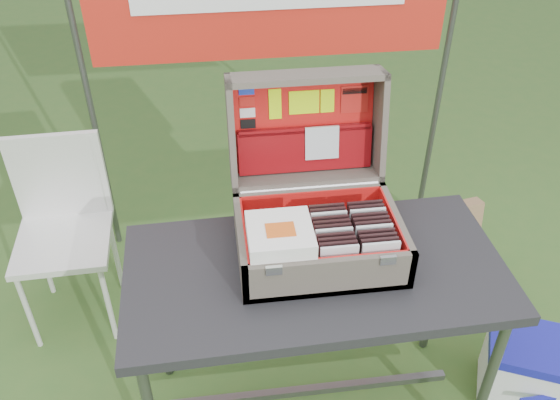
{
  "coord_description": "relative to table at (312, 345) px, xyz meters",
  "views": [
    {
      "loc": [
        -0.29,
        -1.47,
        2.13
      ],
      "look_at": [
        -0.09,
        0.1,
        0.95
      ],
      "focal_mm": 38.0,
      "sensor_mm": 36.0,
      "label": 1
    }
  ],
  "objects": [
    {
      "name": "ground",
      "position": [
        -0.01,
        0.07,
        -0.39
      ],
      "size": [
        80.0,
        80.0,
        0.0
      ],
      "primitive_type": "plane",
      "color": "#415F27",
      "rests_on": "ground"
    },
    {
      "name": "table",
      "position": [
        0.0,
        0.0,
        0.0
      ],
      "size": [
        1.27,
        0.66,
        0.79
      ],
      "primitive_type": null,
      "rotation": [
        0.0,
        0.0,
        0.02
      ],
      "color": "#232327",
      "rests_on": "ground"
    },
    {
      "name": "table_top",
      "position": [
        0.0,
        0.0,
        0.37
      ],
      "size": [
        1.27,
        0.66,
        0.04
      ],
      "primitive_type": "cube",
      "rotation": [
        0.0,
        0.0,
        0.02
      ],
      "color": "#232327",
      "rests_on": "ground"
    },
    {
      "name": "table_leg_fr",
      "position": [
        0.57,
        -0.25,
        -0.02
      ],
      "size": [
        0.04,
        0.04,
        0.75
      ],
      "primitive_type": "cylinder",
      "color": "#59595B",
      "rests_on": "ground"
    },
    {
      "name": "table_leg_bl",
      "position": [
        -0.57,
        0.25,
        -0.02
      ],
      "size": [
        0.04,
        0.04,
        0.75
      ],
      "primitive_type": "cylinder",
      "color": "#59595B",
      "rests_on": "ground"
    },
    {
      "name": "table_leg_br",
      "position": [
        0.57,
        0.25,
        -0.02
      ],
      "size": [
        0.04,
        0.04,
        0.75
      ],
      "primitive_type": "cylinder",
      "color": "#59595B",
      "rests_on": "ground"
    },
    {
      "name": "table_brace",
      "position": [
        0.0,
        -0.0,
        -0.27
      ],
      "size": [
        1.11,
        0.03,
        0.03
      ],
      "primitive_type": "cube",
      "color": "#59595B",
      "rests_on": "ground"
    },
    {
      "name": "suitcase",
      "position": [
        0.02,
        0.12,
        0.65
      ],
      "size": [
        0.54,
        0.54,
        0.51
      ],
      "primitive_type": null,
      "color": "#645D50",
      "rests_on": "table"
    },
    {
      "name": "suitcase_base_bottom",
      "position": [
        0.02,
        0.06,
        0.4
      ],
      "size": [
        0.54,
        0.38,
        0.02
      ],
      "primitive_type": "cube",
      "color": "#645D50",
      "rests_on": "table_top"
    },
    {
      "name": "suitcase_base_wall_front",
      "position": [
        0.02,
        -0.13,
        0.46
      ],
      "size": [
        0.54,
        0.02,
        0.14
      ],
      "primitive_type": "cube",
      "color": "#645D50",
      "rests_on": "table_top"
    },
    {
      "name": "suitcase_base_wall_back",
      "position": [
        0.02,
        0.24,
        0.46
      ],
      "size": [
        0.54,
        0.02,
        0.14
      ],
      "primitive_type": "cube",
      "color": "#645D50",
      "rests_on": "table_top"
    },
    {
      "name": "suitcase_base_wall_left",
      "position": [
        -0.24,
        0.06,
        0.46
      ],
      "size": [
        0.02,
        0.38,
        0.14
      ],
      "primitive_type": "cube",
      "color": "#645D50",
      "rests_on": "table_top"
    },
    {
      "name": "suitcase_base_wall_right",
      "position": [
        0.28,
        0.06,
        0.46
      ],
      "size": [
        0.02,
        0.38,
        0.14
      ],
      "primitive_type": "cube",
      "color": "#645D50",
      "rests_on": "table_top"
    },
    {
      "name": "suitcase_liner_floor",
      "position": [
        0.02,
        0.06,
        0.42
      ],
      "size": [
        0.5,
        0.34,
        0.01
      ],
      "primitive_type": "cube",
      "color": "red",
      "rests_on": "suitcase_base_bottom"
    },
    {
      "name": "suitcase_latch_left",
      "position": [
        -0.15,
        -0.14,
        0.53
      ],
      "size": [
        0.05,
        0.01,
        0.03
      ],
      "primitive_type": "cube",
      "color": "silver",
      "rests_on": "suitcase_base_wall_front"
    },
    {
      "name": "suitcase_latch_right",
      "position": [
        0.19,
        -0.14,
        0.53
      ],
      "size": [
        0.05,
        0.01,
        0.03
      ],
      "primitive_type": "cube",
      "color": "silver",
      "rests_on": "suitcase_base_wall_front"
    },
    {
      "name": "suitcase_hinge",
      "position": [
        0.02,
        0.25,
        0.54
      ],
      "size": [
        0.49,
        0.02,
        0.02
      ],
      "primitive_type": "cylinder",
      "rotation": [
        0.0,
        1.57,
        0.0
      ],
      "color": "silver",
      "rests_on": "suitcase_base_wall_back"
    },
    {
      "name": "suitcase_lid_back",
      "position": [
        0.02,
        0.42,
        0.7
      ],
      "size": [
        0.54,
        0.09,
        0.38
      ],
      "primitive_type": "cube",
      "rotation": [
        -1.75,
        0.0,
        0.0
      ],
      "color": "#645D50",
      "rests_on": "suitcase_base_wall_back"
    },
    {
      "name": "suitcase_lid_rim_far",
      "position": [
        0.02,
        0.39,
        0.89
      ],
      "size": [
        0.54,
        0.15,
        0.05
      ],
      "primitive_type": "cube",
      "rotation": [
        -1.75,
        0.0,
        0.0
      ],
      "color": "#645D50",
      "rests_on": "suitcase_lid_back"
    },
    {
      "name": "suitcase_lid_rim_near",
      "position": [
        0.02,
        0.32,
        0.53
      ],
      "size": [
        0.54,
        0.15,
        0.05
      ],
      "primitive_type": "cube",
      "rotation": [
        -1.75,
        0.0,
        0.0
      ],
      "color": "#645D50",
      "rests_on": "suitcase_lid_back"
    },
    {
      "name": "suitcase_lid_rim_left",
      "position": [
        -0.24,
        0.36,
        0.71
      ],
      "size": [
        0.02,
        0.21,
        0.4
      ],
      "primitive_type": "cube",
      "rotation": [
        -1.75,
        0.0,
        0.0
      ],
      "color": "#645D50",
      "rests_on": "suitcase_lid_back"
    },
    {
      "name": "suitcase_lid_rim_right",
      "position": [
        0.28,
        0.36,
        0.71
      ],
      "size": [
        0.02,
        0.21,
        0.4
      ],
      "primitive_type": "cube",
      "rotation": [
        -1.75,
        0.0,
        0.0
      ],
      "color": "#645D50",
      "rests_on": "suitcase_lid_back"
    },
    {
      "name": "suitcase_lid_liner",
      "position": [
        0.02,
        0.4,
        0.7
      ],
      "size": [
        0.49,
        0.07,
        0.33
      ],
      "primitive_type": "cube",
      "rotation": [
        -1.75,
        0.0,
        0.0
      ],
      "color": "red",
      "rests_on": "suitcase_lid_back"
    },
    {
      "name": "suitcase_liner_wall_front",
      "position": [
        0.02,
        -0.11,
        0.48
      ],
      "size": [
        0.5,
        0.01,
        0.12
      ],
      "primitive_type": "cube",
      "color": "red",
      "rests_on": "suitcase_base_bottom"
    },
    {
      "name": "suitcase_liner_wall_back",
      "position": [
        0.02,
        0.22,
        0.48
      ],
      "size": [
        0.5,
        0.01,
        0.12
      ],
      "primitive_type": "cube",
      "color": "red",
      "rests_on": "suitcase_base_bottom"
    },
    {
      "name": "suitcase_liner_wall_left",
      "position": [
        -0.23,
        0.06,
        0.48
      ],
      "size": [
        0.01,
        0.34,
        0.12
      ],
      "primitive_type": "cube",
      "color": "red",
      "rests_on": "suitcase_base_bottom"
    },
    {
      "name": "suitcase_liner_wall_right",
      "position": [
        0.26,
        0.06,
        0.48
      ],
      "size": [
        0.01,
        0.34,
        0.12
      ],
      "primitive_type": "cube",
      "color": "red",
      "rests_on": "suitcase_base_bottom"
    },
    {
      "name": "suitcase_lid_pocket",
      "position": [
        0.02,
        0.37,
        0.62
      ],
      "size": [
        0.48,
        0.06,
        0.16
      ],
      "primitive_type": "cube",
      "rotation": [
        -1.75,
        0.0,
        0.0
      ],
      "color": "maroon",
      "rests_on": "suitcase_lid_liner"
    },
    {
      "name": "suitcase_pocket_edge",
      "position": [
        0.02,
        0.38,
        0.7
      ],
      "size": [
        0.47,
        0.02,
        0.02
      ],
      "primitive_type": "cube",
      "rotation": [
        -1.75,
        0.0,
        0.0
      ],
      "color": "maroon",
      "rests_on": "suitcase_lid_pocket"
    },
    {
      "name": "suitcase_pocket_cd",
      "position": [
        0.08,
        0.35,
        0.65
      ],
      "size": [
        0.12,
        0.03,
        0.12
      ],
      "primitive_type": "cube",
      "rotation": [
        -1.75,
        0.0,
        0.0
      ],
      "color": "silver",
      "rests_on": "suitcase_lid_pocket"
    },
    {
      "name": "lid_sticker_cc_a",
      "position": [
        -0.18,
        0.42,
        0.84
      ],
      "size": [
        0.05,
        0.01,
        0.03
      ],
      "primitive_type": "cube",
      "rotation": [
        -1.75,
        0.0,
        0.0
      ],
      "color": "#1933B2",
      "rests_on": "suitcase_lid_liner"
    },
    {
      "name": "lid_sticker_cc_b",
      "position": [
        -0.18,
        0.41,
        0.8
      ],
      "size": [
        0.05,
        0.01,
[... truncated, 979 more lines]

